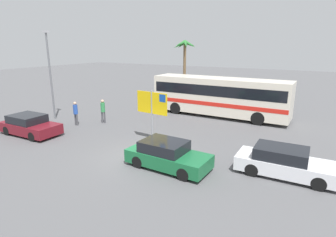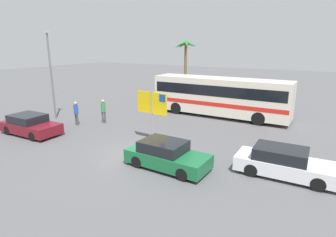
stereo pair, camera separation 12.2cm
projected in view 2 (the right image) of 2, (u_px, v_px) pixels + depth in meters
ground at (138, 157)px, 14.64m from camera, size 120.00×120.00×0.00m
bus_front_coach at (220, 95)px, 22.59m from camera, size 11.18×2.45×3.17m
ferry_sign at (152, 105)px, 16.31m from camera, size 2.20×0.25×3.20m
car_green at (167, 155)px, 13.27m from camera, size 4.10×1.86×1.32m
car_white at (284, 163)px, 12.39m from camera, size 4.38×1.81×1.32m
car_maroon at (30, 125)px, 18.25m from camera, size 4.18×1.98×1.32m
pedestrian_by_bus at (76, 111)px, 20.22m from camera, size 0.32×0.32×1.78m
pedestrian_near_sign at (103, 109)px, 20.78m from camera, size 0.32×0.32×1.82m
lamp_post_left_side at (51, 72)px, 21.38m from camera, size 0.56×0.20×6.82m
palm_tree_seaside at (186, 51)px, 31.02m from camera, size 2.74×2.81×6.29m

